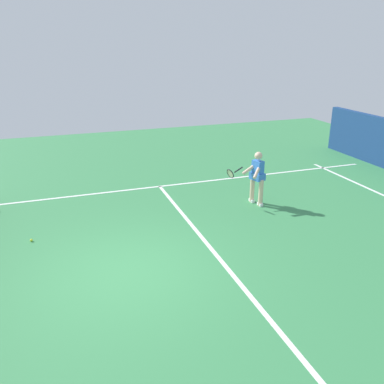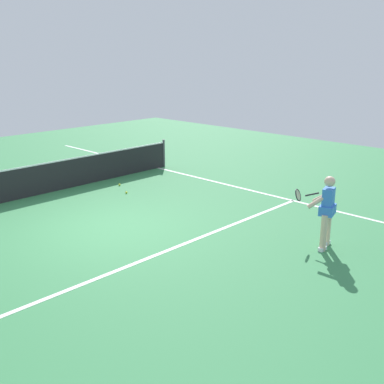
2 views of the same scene
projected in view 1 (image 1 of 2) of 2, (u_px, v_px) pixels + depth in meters
ground_plane at (129, 271)px, 8.49m from camera, size 27.95×27.95×0.00m
service_line_marking at (217, 256)px, 9.09m from camera, size 9.73×0.10×0.01m
sideline_right_marking at (99, 193)px, 12.79m from camera, size 0.10×19.50×0.01m
tennis_player at (256, 176)px, 11.70m from camera, size 0.66×1.07×1.55m
tennis_ball_near at (31, 240)px, 9.73m from camera, size 0.07×0.07×0.07m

